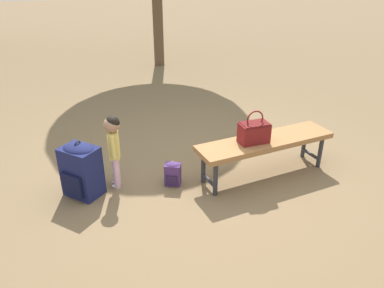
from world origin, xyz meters
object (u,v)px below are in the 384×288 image
park_bench (265,144)px  backpack_large (81,168)px  child_standing (113,141)px  backpack_small (173,173)px  handbag (254,132)px

park_bench → backpack_large: 2.00m
child_standing → backpack_small: 0.73m
handbag → child_standing: (1.49, -0.08, -0.03)m
handbag → backpack_large: (1.84, 0.03, -0.27)m
handbag → backpack_large: bearing=0.9°
backpack_large → backpack_small: bearing=-178.1°
handbag → backpack_large: handbag is taller
park_bench → handbag: 0.25m
child_standing → backpack_small: child_standing is taller
backpack_large → handbag: bearing=-179.1°
park_bench → backpack_large: (2.00, 0.08, -0.08)m
backpack_large → park_bench: bearing=-177.8°
handbag → park_bench: bearing=-163.3°
park_bench → backpack_large: backpack_large is taller
park_bench → handbag: size_ratio=4.48×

